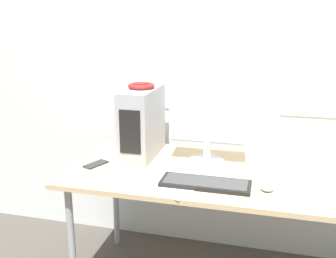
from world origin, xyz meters
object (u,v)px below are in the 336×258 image
object	(u,v)px
pc_tower	(142,123)
mouse	(267,188)
keyboard	(205,183)
headphones	(141,86)
monitor_main	(208,119)
cell_phone	(96,164)

from	to	relation	value
pc_tower	mouse	distance (m)	0.86
keyboard	mouse	size ratio (longest dim) A/B	5.72
headphones	monitor_main	xyz separation A→B (m)	(0.41, -0.02, -0.17)
monitor_main	keyboard	size ratio (longest dim) A/B	1.06
pc_tower	mouse	bearing A→B (deg)	-24.03
pc_tower	mouse	xyz separation A→B (m)	(0.77, -0.34, -0.20)
monitor_main	pc_tower	bearing A→B (deg)	176.98
pc_tower	cell_phone	distance (m)	0.38
mouse	cell_phone	distance (m)	0.98
headphones	cell_phone	size ratio (longest dim) A/B	0.99
headphones	mouse	world-z (taller)	headphones
keyboard	cell_phone	distance (m)	0.68
cell_phone	pc_tower	bearing A→B (deg)	69.79
headphones	mouse	xyz separation A→B (m)	(0.77, -0.34, -0.42)
monitor_main	cell_phone	distance (m)	0.71
monitor_main	cell_phone	world-z (taller)	monitor_main
pc_tower	cell_phone	size ratio (longest dim) A/B	2.67
mouse	cell_phone	xyz separation A→B (m)	(-0.98, 0.11, -0.01)
monitor_main	cell_phone	xyz separation A→B (m)	(-0.62, -0.21, -0.26)
monitor_main	mouse	size ratio (longest dim) A/B	6.08
pc_tower	keyboard	size ratio (longest dim) A/B	0.94
headphones	keyboard	distance (m)	0.72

